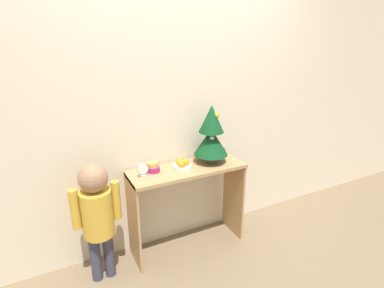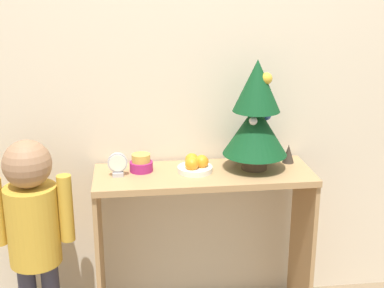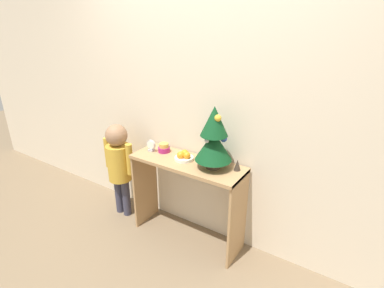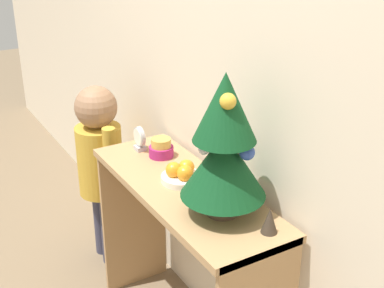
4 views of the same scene
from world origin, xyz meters
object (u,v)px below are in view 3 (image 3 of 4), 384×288
at_px(mini_tree, 214,138).
at_px(fruit_bowl, 184,156).
at_px(figurine, 237,165).
at_px(child_figure, 119,160).
at_px(singing_bowl, 164,148).
at_px(desk_clock, 151,146).

xyz_separation_m(mini_tree, fruit_bowl, (-0.29, -0.01, -0.23)).
relative_size(figurine, child_figure, 0.09).
height_order(singing_bowl, figurine, figurine).
relative_size(mini_tree, figurine, 5.66).
bearing_deg(singing_bowl, fruit_bowl, -8.81).
xyz_separation_m(fruit_bowl, singing_bowl, (-0.25, 0.04, 0.01)).
bearing_deg(fruit_bowl, figurine, 8.54).
height_order(desk_clock, figurine, desk_clock).
bearing_deg(figurine, mini_tree, -160.93).
relative_size(desk_clock, child_figure, 0.11).
bearing_deg(fruit_bowl, singing_bowl, 171.19).
bearing_deg(desk_clock, fruit_bowl, 2.27).
relative_size(fruit_bowl, desk_clock, 1.48).
relative_size(mini_tree, child_figure, 0.52).
height_order(fruit_bowl, child_figure, child_figure).
xyz_separation_m(mini_tree, child_figure, (-1.04, -0.07, -0.44)).
height_order(singing_bowl, child_figure, child_figure).
bearing_deg(child_figure, mini_tree, 4.04).
distance_m(fruit_bowl, singing_bowl, 0.25).
relative_size(mini_tree, fruit_bowl, 3.16).
bearing_deg(mini_tree, singing_bowl, 176.54).
bearing_deg(figurine, fruit_bowl, -171.46).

